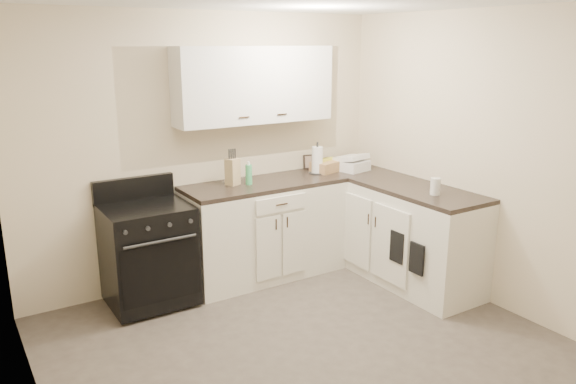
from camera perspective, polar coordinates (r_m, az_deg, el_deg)
floor at (r=4.29m, az=2.96°, el=-16.27°), size 3.60×3.60×0.00m
wall_back at (r=5.32m, az=-8.11°, el=4.31°), size 3.60×0.00×3.60m
wall_right at (r=5.03m, az=20.19°, el=2.91°), size 0.00×3.60×3.60m
wall_left at (r=3.15m, az=-24.62°, el=-4.39°), size 0.00×3.60×3.60m
wall_front at (r=2.62m, az=26.89°, el=-8.45°), size 3.60×0.00×3.60m
base_cabinets_back at (r=5.45m, az=-2.42°, el=-3.99°), size 1.55×0.60×0.90m
base_cabinets_right at (r=5.57m, az=10.65°, el=-3.85°), size 0.60×1.90×0.90m
countertop_back at (r=5.32m, az=-2.47°, el=0.80°), size 1.55×0.60×0.04m
countertop_right at (r=5.44m, az=10.88°, el=0.85°), size 0.60×1.90×0.04m
upper_cabinets at (r=5.30m, az=-3.41°, el=10.82°), size 1.55×0.30×0.70m
stove at (r=4.99m, az=-13.97°, el=-6.16°), size 0.71×0.61×0.86m
knife_block at (r=5.21m, az=-5.65°, el=2.06°), size 0.14×0.14×0.25m
paper_towel at (r=5.65m, az=2.98°, el=3.25°), size 0.14×0.14×0.27m
soap_bottle at (r=5.22m, az=-4.01°, el=1.77°), size 0.08×0.08×0.19m
picture_frame at (r=5.87m, az=2.14°, el=3.10°), size 0.12×0.06×0.15m
wicker_basket at (r=5.76m, az=3.96°, el=2.62°), size 0.36×0.29×0.11m
countertop_grill at (r=5.83m, az=6.55°, el=2.70°), size 0.33×0.32×0.10m
glass_jar at (r=5.02m, az=14.75°, el=0.55°), size 0.09×0.09×0.15m
oven_mitt_near at (r=4.93m, az=12.94°, el=-6.62°), size 0.02×0.16×0.27m
oven_mitt_far at (r=5.08m, az=11.02°, el=-5.52°), size 0.02×0.16×0.28m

